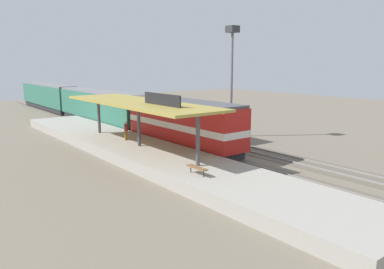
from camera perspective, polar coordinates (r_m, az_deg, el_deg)
The scene contains 12 objects.
ground_plane at distance 36.62m, azimuth 1.09°, elevation -1.74°, with size 120.00×120.00×0.00m, color #706656.
track_near at distance 35.42m, azimuth -1.43°, elevation -2.12°, with size 3.20×110.00×0.16m.
track_far at distance 38.27m, azimuth 4.12°, elevation -1.17°, with size 3.20×110.00×0.16m.
platform at distance 32.88m, azimuth -7.90°, elevation -2.48°, with size 6.00×44.00×0.90m, color #9E998E.
station_canopy at distance 32.12m, azimuth -8.00°, elevation 4.61°, with size 5.20×18.00×4.70m.
platform_bench at distance 24.12m, azimuth 0.77°, elevation -5.03°, with size 0.44×1.70×0.50m.
locomotive at distance 34.97m, azimuth -1.44°, elevation 1.69°, with size 2.93×14.43×4.44m.
passenger_carriage_front at distance 50.48m, azimuth -13.71°, elevation 4.05°, with size 2.90×20.00×4.24m.
passenger_carriage_rear at distance 69.89m, azimuth -20.80°, elevation 5.42°, with size 2.90×20.00×4.24m.
freight_car at distance 41.52m, azimuth -0.23°, elevation 2.51°, with size 2.80×12.00×3.54m.
light_mast at distance 40.91m, azimuth 6.03°, elevation 11.35°, with size 1.10×1.10×11.70m.
person_waiting at distance 35.26m, azimuth -9.89°, elevation 0.69°, with size 0.34×0.34×1.71m.
Camera 1 is at (-20.51, -27.79, 7.87)m, focal length 35.48 mm.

